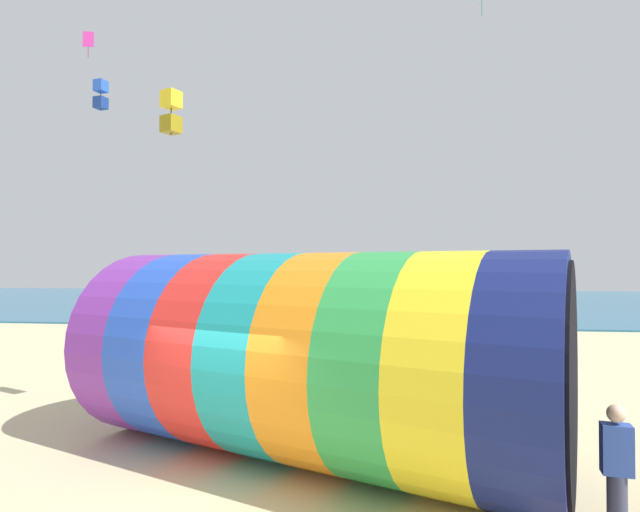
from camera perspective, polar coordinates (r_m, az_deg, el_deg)
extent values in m
plane|color=#CCBA8C|center=(8.58, -13.32, -25.42)|extent=(120.00, 120.00, 0.00)
cube|color=#236084|center=(48.10, 3.37, -5.16)|extent=(120.00, 40.00, 0.10)
cylinder|color=purple|center=(11.64, -17.90, -9.18)|extent=(2.42, 3.90, 3.77)
cylinder|color=blue|center=(10.89, -13.95, -9.77)|extent=(2.42, 3.90, 3.77)
cylinder|color=red|center=(10.20, -9.42, -10.39)|extent=(2.42, 3.90, 3.77)
cylinder|color=teal|center=(9.58, -4.26, -11.01)|extent=(2.42, 3.90, 3.77)
cylinder|color=orange|center=(9.05, 1.58, -11.61)|extent=(2.42, 3.90, 3.77)
cylinder|color=green|center=(8.62, 8.11, -12.13)|extent=(2.42, 3.90, 3.77)
cylinder|color=yellow|center=(8.31, 15.24, -12.53)|extent=(2.42, 3.90, 3.77)
cylinder|color=navy|center=(8.13, 22.83, -12.75)|extent=(2.42, 3.90, 3.77)
cylinder|color=black|center=(8.09, 26.86, -12.78)|extent=(1.37, 3.23, 3.47)
cylinder|color=#383D56|center=(8.13, 30.84, -23.47)|extent=(0.24, 0.24, 0.85)
cube|color=#2D4CA5|center=(7.87, 30.79, -18.44)|extent=(0.39, 0.28, 0.64)
sphere|color=beige|center=(7.74, 30.76, -15.22)|extent=(0.23, 0.23, 0.23)
cube|color=yellow|center=(12.37, -16.65, 16.77)|extent=(0.47, 0.47, 0.38)
cube|color=olive|center=(12.21, -16.66, 14.19)|extent=(0.47, 0.47, 0.38)
cylinder|color=black|center=(12.29, -16.66, 15.49)|extent=(0.02, 0.02, 1.02)
cube|color=#D1339E|center=(27.78, -24.96, 21.55)|extent=(0.50, 0.17, 0.73)
cylinder|color=#7D1E5E|center=(27.59, -24.97, 20.59)|extent=(0.03, 0.03, 0.73)
cube|color=blue|center=(27.94, -23.77, 17.34)|extent=(0.62, 0.62, 0.55)
cube|color=navy|center=(27.69, -23.78, 15.71)|extent=(0.62, 0.62, 0.55)
cylinder|color=black|center=(27.81, -23.77, 16.53)|extent=(0.02, 0.02, 1.48)
cylinder|color=#1B6B77|center=(27.07, 18.01, 25.90)|extent=(0.03, 0.03, 1.29)
cylinder|color=black|center=(18.09, 1.34, -11.06)|extent=(0.24, 0.24, 0.78)
cube|color=#2D4CA5|center=(17.98, 1.34, -8.92)|extent=(0.38, 0.42, 0.58)
sphere|color=tan|center=(17.93, 1.34, -7.60)|extent=(0.21, 0.21, 0.21)
cylinder|color=black|center=(15.42, -13.51, -12.82)|extent=(0.24, 0.24, 0.76)
cube|color=red|center=(15.30, -13.50, -10.37)|extent=(0.42, 0.37, 0.57)
sphere|color=#9E7051|center=(15.24, -13.49, -8.85)|extent=(0.21, 0.21, 0.21)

